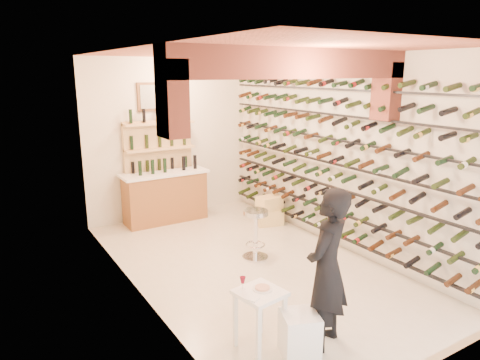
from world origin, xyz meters
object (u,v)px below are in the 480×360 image
(white_stool, at_px, (300,334))
(wine_rack, at_px, (328,157))
(back_counter, at_px, (165,195))
(person, at_px, (327,269))
(crate_lower, at_px, (269,217))
(chrome_barstool, at_px, (255,231))
(tasting_table, at_px, (260,301))

(white_stool, bearing_deg, wine_rack, 42.93)
(wine_rack, bearing_deg, back_counter, 124.66)
(wine_rack, relative_size, person, 3.20)
(back_counter, height_order, crate_lower, back_counter)
(wine_rack, height_order, chrome_barstool, wine_rack)
(person, bearing_deg, wine_rack, -159.06)
(person, distance_m, chrome_barstool, 2.44)
(person, bearing_deg, white_stool, -26.76)
(tasting_table, relative_size, crate_lower, 1.62)
(tasting_table, bearing_deg, wine_rack, 26.24)
(chrome_barstool, bearing_deg, back_counter, 101.81)
(back_counter, xyz_separation_m, chrome_barstool, (0.52, -2.47, -0.07))
(white_stool, bearing_deg, person, -0.13)
(person, relative_size, crate_lower, 3.57)
(back_counter, bearing_deg, wine_rack, -55.34)
(person, height_order, chrome_barstool, person)
(white_stool, distance_m, chrome_barstool, 2.53)
(tasting_table, bearing_deg, white_stool, -56.91)
(person, height_order, crate_lower, person)
(back_counter, relative_size, tasting_table, 2.10)
(tasting_table, bearing_deg, crate_lower, 44.40)
(tasting_table, distance_m, chrome_barstool, 2.36)
(white_stool, height_order, chrome_barstool, chrome_barstool)
(back_counter, relative_size, person, 0.95)
(chrome_barstool, bearing_deg, crate_lower, 46.94)
(back_counter, distance_m, crate_lower, 2.11)
(wine_rack, bearing_deg, crate_lower, 97.77)
(white_stool, relative_size, person, 0.26)
(white_stool, height_order, person, person)
(back_counter, distance_m, white_stool, 4.81)
(wine_rack, relative_size, tasting_table, 7.05)
(tasting_table, height_order, white_stool, tasting_table)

